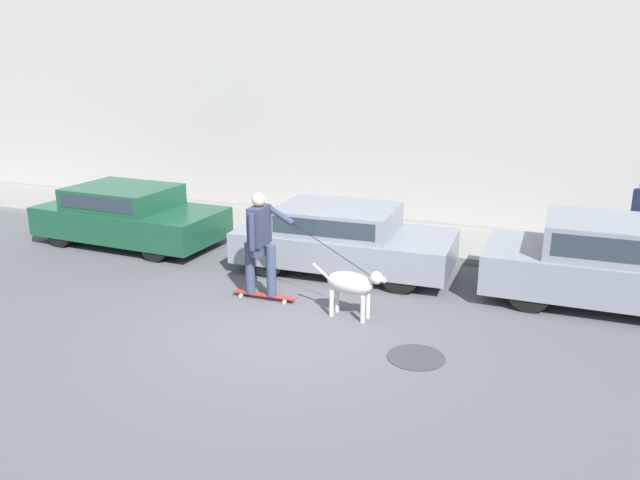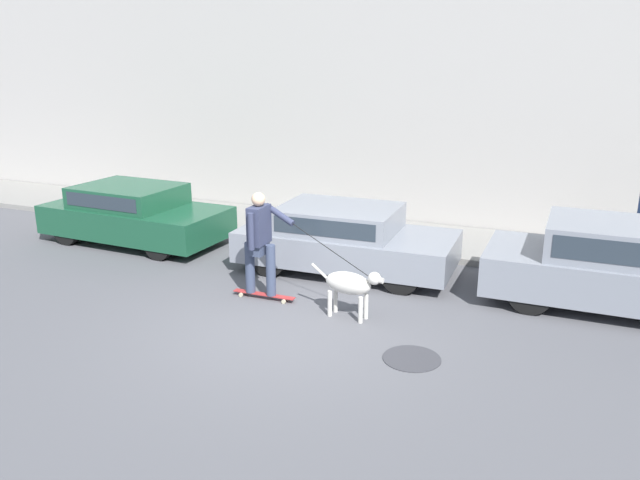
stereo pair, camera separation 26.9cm
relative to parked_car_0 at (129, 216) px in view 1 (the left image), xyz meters
The scene contains 10 objects.
ground_plane 5.66m from the parked_car_0, 29.66° to the right, with size 36.00×36.00×0.00m, color #545459.
back_wall 6.57m from the parked_car_0, 37.28° to the left, with size 32.00×0.30×5.87m.
sidewalk_curb 5.45m from the parked_car_0, 25.65° to the left, with size 30.00×2.41×0.12m.
parked_car_0 is the anchor object (origin of this frame).
parked_car_1 4.81m from the parked_car_0, ahead, with size 4.00×1.91×1.22m.
parked_car_2 9.43m from the parked_car_0, ahead, with size 4.17×1.81×1.38m.
dog 6.01m from the parked_car_0, 19.76° to the right, with size 1.22×0.43×0.81m.
skateboarder 4.47m from the parked_car_0, 24.70° to the right, with size 2.52×0.65×1.79m.
manhole_cover 7.54m from the parked_car_0, 23.44° to the right, with size 0.77×0.77×0.01m.
fire_hydrant 2.60m from the parked_car_0, 159.89° to the left, with size 0.18×0.18×0.75m.
Camera 1 is at (3.55, -7.66, 3.86)m, focal length 35.00 mm.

